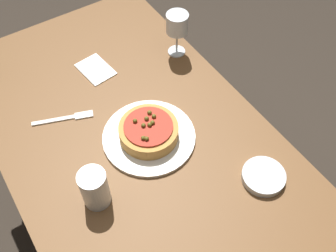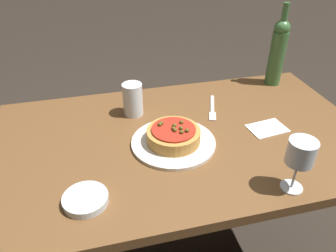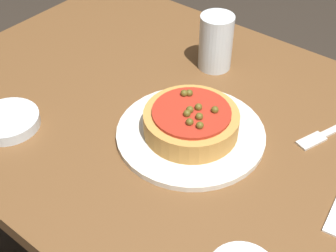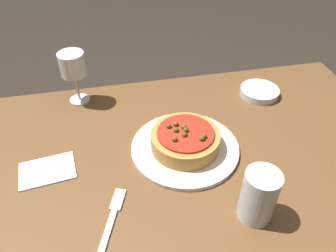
{
  "view_description": "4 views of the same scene",
  "coord_description": "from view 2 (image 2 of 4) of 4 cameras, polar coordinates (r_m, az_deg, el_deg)",
  "views": [
    {
      "loc": [
        -0.66,
        0.29,
        1.76
      ],
      "look_at": [
        -0.08,
        -0.08,
        0.83
      ],
      "focal_mm": 42.0,
      "sensor_mm": 36.0,
      "label": 1
    },
    {
      "loc": [
        -0.28,
        -0.9,
        1.43
      ],
      "look_at": [
        -0.07,
        -0.06,
        0.85
      ],
      "focal_mm": 35.0,
      "sensor_mm": 36.0,
      "label": 2
    },
    {
      "loc": [
        0.34,
        -0.58,
        1.37
      ],
      "look_at": [
        -0.06,
        -0.09,
        0.82
      ],
      "focal_mm": 50.0,
      "sensor_mm": 36.0,
      "label": 3
    },
    {
      "loc": [
        0.13,
        0.57,
        1.38
      ],
      "look_at": [
        0.0,
        -0.03,
        0.86
      ],
      "focal_mm": 35.0,
      "sensor_mm": 36.0,
      "label": 4
    }
  ],
  "objects": [
    {
      "name": "dinner_plate",
      "position": [
        1.11,
        0.94,
        -2.87
      ],
      "size": [
        0.29,
        0.29,
        0.01
      ],
      "color": "silver",
      "rests_on": "dining_table"
    },
    {
      "name": "fork",
      "position": [
        1.32,
        7.73,
        2.91
      ],
      "size": [
        0.09,
        0.19,
        0.0
      ],
      "rotation": [
        0.0,
        0.0,
        -1.92
      ],
      "color": "beige",
      "rests_on": "dining_table"
    },
    {
      "name": "wine_bottle",
      "position": [
        1.53,
        18.57,
        12.3
      ],
      "size": [
        0.07,
        0.07,
        0.36
      ],
      "color": "#3D6B38",
      "rests_on": "dining_table"
    },
    {
      "name": "dining_table",
      "position": [
        1.22,
        2.46,
        -5.71
      ],
      "size": [
        1.32,
        0.78,
        0.76
      ],
      "color": "brown",
      "rests_on": "ground_plane"
    },
    {
      "name": "wine_glass",
      "position": [
        0.94,
        22.13,
        -4.54
      ],
      "size": [
        0.08,
        0.08,
        0.17
      ],
      "color": "silver",
      "rests_on": "dining_table"
    },
    {
      "name": "water_cup",
      "position": [
        1.25,
        -6.15,
        4.62
      ],
      "size": [
        0.08,
        0.08,
        0.13
      ],
      "color": "silver",
      "rests_on": "dining_table"
    },
    {
      "name": "pizza",
      "position": [
        1.1,
        0.96,
        -1.58
      ],
      "size": [
        0.18,
        0.18,
        0.06
      ],
      "color": "#BC843D",
      "rests_on": "dinner_plate"
    },
    {
      "name": "paper_napkin",
      "position": [
        1.24,
        16.9,
        -0.4
      ],
      "size": [
        0.15,
        0.11,
        0.0
      ],
      "color": "white",
      "rests_on": "dining_table"
    },
    {
      "name": "side_bowl",
      "position": [
        0.94,
        -14.17,
        -12.29
      ],
      "size": [
        0.12,
        0.12,
        0.02
      ],
      "color": "silver",
      "rests_on": "dining_table"
    }
  ]
}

